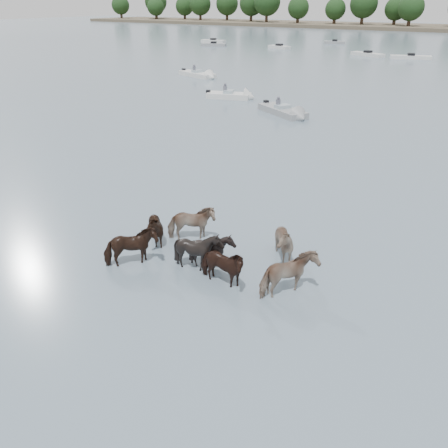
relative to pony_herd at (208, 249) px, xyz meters
The scene contains 7 objects.
ground 2.40m from the pony_herd, 112.36° to the right, with size 400.00×400.00×0.00m, color #495B69.
shoreline 163.97m from the pony_herd, 115.61° to the left, with size 160.00×30.00×1.00m, color #4C4233.
pony_herd is the anchor object (origin of this frame).
motorboat_a 28.31m from the pony_herd, 119.06° to the left, with size 4.64×2.81×1.92m.
motorboat_b 22.22m from the pony_herd, 108.12° to the left, with size 5.33×4.01×1.92m.
motorboat_f 40.80m from the pony_herd, 125.34° to the left, with size 5.85×3.08×1.92m.
treeline 163.01m from the pony_herd, 115.83° to the left, with size 149.87×16.95×12.14m.
Camera 1 is at (8.14, -8.30, 8.02)m, focal length 35.39 mm.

